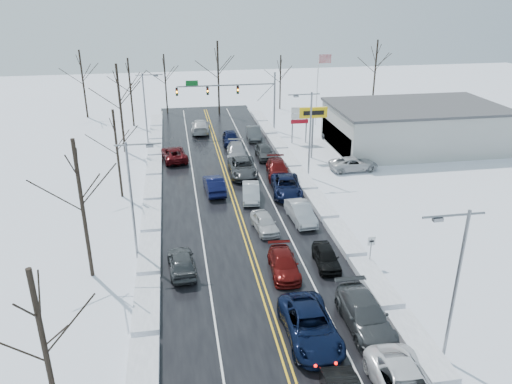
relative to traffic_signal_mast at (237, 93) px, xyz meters
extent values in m
plane|color=silver|center=(-3.45, -27.99, -5.48)|extent=(160.00, 160.00, 0.00)
cube|color=black|center=(-3.45, -25.99, -5.47)|extent=(14.00, 84.00, 0.01)
cube|color=white|center=(-11.05, -25.99, -5.48)|extent=(1.64, 72.00, 0.51)
cube|color=white|center=(4.15, -25.99, -5.48)|extent=(1.64, 72.00, 0.51)
cylinder|color=slate|center=(5.05, 0.01, -1.48)|extent=(0.24, 0.24, 8.00)
cylinder|color=slate|center=(-1.45, 0.01, 1.02)|extent=(13.00, 0.18, 0.18)
cylinder|color=slate|center=(3.85, 0.01, -0.08)|extent=(2.33, 0.10, 2.33)
cube|color=#0C591E|center=(-5.95, 0.01, 1.42)|extent=(1.60, 0.08, 0.70)
cube|color=black|center=(0.05, 0.01, 0.37)|extent=(0.32, 0.25, 1.05)
sphere|color=#3F0705|center=(0.05, -0.15, 0.67)|extent=(0.20, 0.20, 0.20)
sphere|color=orange|center=(0.05, -0.15, 0.37)|extent=(0.22, 0.22, 0.22)
sphere|color=black|center=(0.05, -0.15, 0.07)|extent=(0.20, 0.20, 0.20)
cube|color=black|center=(-3.95, 0.01, 0.37)|extent=(0.32, 0.25, 1.05)
sphere|color=#3F0705|center=(-3.95, -0.15, 0.67)|extent=(0.20, 0.20, 0.20)
sphere|color=orange|center=(-3.95, -0.15, 0.37)|extent=(0.22, 0.22, 0.22)
sphere|color=black|center=(-3.95, -0.15, 0.07)|extent=(0.20, 0.20, 0.20)
cube|color=black|center=(-7.95, 0.01, 0.37)|extent=(0.32, 0.25, 1.05)
sphere|color=#3F0705|center=(-7.95, -0.15, 0.67)|extent=(0.20, 0.20, 0.20)
sphere|color=orange|center=(-7.95, -0.15, 0.37)|extent=(0.22, 0.22, 0.22)
sphere|color=black|center=(-7.95, -0.15, 0.07)|extent=(0.20, 0.20, 0.20)
cylinder|color=slate|center=(7.05, -11.99, -2.68)|extent=(0.20, 0.20, 5.60)
cube|color=yellow|center=(7.05, -11.99, -0.08)|extent=(3.20, 0.30, 1.20)
cube|color=black|center=(7.05, -12.16, -0.08)|extent=(2.40, 0.04, 0.50)
cylinder|color=slate|center=(6.15, -5.99, -3.48)|extent=(0.16, 0.16, 4.00)
cylinder|color=slate|center=(7.95, -5.99, -3.48)|extent=(0.16, 0.16, 4.00)
cube|color=white|center=(7.05, -5.99, -1.18)|extent=(2.20, 0.22, 0.70)
cube|color=white|center=(7.05, -5.99, -1.98)|extent=(2.20, 0.22, 0.70)
cube|color=maroon|center=(7.05, -5.99, -2.68)|extent=(2.20, 0.22, 0.50)
cylinder|color=slate|center=(4.75, -35.99, -4.38)|extent=(0.08, 0.08, 2.20)
cube|color=white|center=(4.75, -35.99, -3.48)|extent=(0.55, 0.05, 0.70)
cube|color=black|center=(4.75, -36.03, -3.48)|extent=(0.35, 0.02, 0.15)
cylinder|color=silver|center=(11.55, 2.01, -0.48)|extent=(0.14, 0.14, 10.00)
cube|color=#AEAEA9|center=(20.55, -9.99, -2.98)|extent=(20.00, 12.00, 5.00)
cube|color=#262628|center=(10.60, -9.99, -3.88)|extent=(0.10, 11.00, 2.80)
cube|color=#3F3F42|center=(20.55, -9.99, -0.33)|extent=(20.40, 12.40, 0.30)
cylinder|color=slate|center=(5.05, -45.99, -0.98)|extent=(0.18, 0.18, 9.00)
cylinder|color=slate|center=(4.25, -45.99, 3.32)|extent=(3.20, 0.12, 0.12)
cube|color=slate|center=(3.45, -45.99, 3.17)|extent=(0.50, 0.25, 0.18)
cylinder|color=slate|center=(5.05, -17.99, -0.98)|extent=(0.18, 0.18, 9.00)
cylinder|color=slate|center=(4.25, -17.99, 3.32)|extent=(3.20, 0.12, 0.12)
cube|color=slate|center=(3.45, -17.99, 3.17)|extent=(0.50, 0.25, 0.18)
cylinder|color=slate|center=(-11.95, -31.99, -0.98)|extent=(0.18, 0.18, 9.00)
cylinder|color=slate|center=(-11.15, -31.99, 3.32)|extent=(3.20, 0.12, 0.12)
cube|color=slate|center=(-10.35, -31.99, 3.17)|extent=(0.50, 0.25, 0.18)
cylinder|color=slate|center=(-11.95, -3.99, -0.98)|extent=(0.18, 0.18, 9.00)
cylinder|color=slate|center=(-11.15, -3.99, 3.32)|extent=(3.20, 0.12, 0.12)
cube|color=slate|center=(-10.35, -3.99, 3.17)|extent=(0.50, 0.25, 0.18)
cylinder|color=#2D231C|center=(-14.45, -47.99, -0.98)|extent=(0.24, 0.24, 9.00)
cylinder|color=#2D231C|center=(-14.95, -33.99, -0.48)|extent=(0.27, 0.27, 10.00)
cylinder|color=#2D231C|center=(-13.95, -19.99, -1.23)|extent=(0.23, 0.23, 8.50)
cylinder|color=#2D231C|center=(-14.65, -5.99, -0.23)|extent=(0.28, 0.28, 10.50)
cylinder|color=#2D231C|center=(-14.25, 6.01, -0.73)|extent=(0.25, 0.25, 9.50)
cylinder|color=#2D231C|center=(-21.45, 12.01, -0.48)|extent=(0.27, 0.27, 10.00)
cylinder|color=#2D231C|center=(-9.45, 13.01, -0.98)|extent=(0.24, 0.24, 9.00)
cylinder|color=#2D231C|center=(-1.45, 11.01, 0.02)|extent=(0.29, 0.29, 11.00)
cylinder|color=#2D231C|center=(8.55, 12.51, -1.23)|extent=(0.23, 0.23, 8.50)
cylinder|color=#2D231C|center=(24.55, 13.01, -0.23)|extent=(0.28, 0.28, 10.50)
imported|color=black|center=(-1.66, -43.05, -5.48)|extent=(2.83, 6.14, 1.71)
imported|color=#530C0B|center=(-1.61, -35.89, -5.48)|extent=(2.17, 4.83, 1.37)
imported|color=silver|center=(-1.74, -29.23, -5.48)|extent=(2.10, 4.28, 1.41)
imported|color=#A5A8AD|center=(-1.85, -22.74, -5.48)|extent=(2.14, 4.66, 1.48)
imported|color=#3A3C3F|center=(-1.67, -16.19, -5.48)|extent=(2.99, 6.18, 1.70)
imported|color=gray|center=(-1.56, -10.45, -5.48)|extent=(2.78, 5.72, 1.60)
imported|color=black|center=(-1.64, -5.00, -5.48)|extent=(2.14, 4.85, 1.62)
imported|color=#383B3D|center=(1.83, -42.55, -5.48)|extent=(2.42, 5.89, 1.71)
imported|color=black|center=(1.66, -35.42, -5.48)|extent=(1.88, 4.11, 1.36)
imported|color=#A0A3A8|center=(1.64, -28.03, -5.48)|extent=(1.97, 4.87, 1.57)
imported|color=black|center=(1.78, -21.96, -5.48)|extent=(3.37, 6.15, 1.63)
imported|color=#490909|center=(1.91, -17.16, -5.48)|extent=(2.79, 5.69, 1.59)
imported|color=#383A3C|center=(1.61, -11.16, -5.48)|extent=(1.85, 4.59, 1.56)
imported|color=#3E4143|center=(1.63, -3.41, -5.48)|extent=(1.98, 4.96, 1.60)
imported|color=black|center=(-5.12, -20.42, -5.48)|extent=(1.99, 4.98, 1.61)
imported|color=#47090C|center=(-8.79, -10.09, -5.48)|extent=(3.26, 5.79, 1.53)
imported|color=silver|center=(-5.03, 1.14, -5.48)|extent=(2.82, 6.07, 1.72)
imported|color=#3A3D3F|center=(-8.71, -34.53, -5.48)|extent=(2.15, 4.66, 1.55)
imported|color=silver|center=(10.46, -16.80, -5.48)|extent=(5.36, 2.56, 1.48)
imported|color=#3E4043|center=(13.37, -12.07, -5.48)|extent=(1.98, 4.84, 1.40)
imported|color=#45484A|center=(11.56, -6.54, -5.48)|extent=(2.40, 4.87, 1.60)
camera|label=1|loc=(-8.63, -65.53, 13.58)|focal=35.00mm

